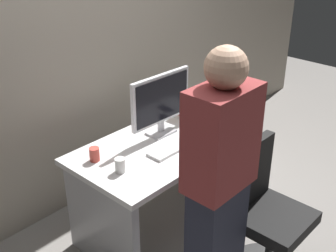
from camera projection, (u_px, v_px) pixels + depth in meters
ground_plane at (163, 223)px, 3.43m from camera, size 9.00×9.00×0.00m
wall_back at (84, 15)px, 3.23m from camera, size 6.40×0.10×3.00m
desk at (163, 170)px, 3.21m from camera, size 1.31×0.75×0.72m
office_chair at (265, 219)px, 2.81m from camera, size 0.52×0.52×0.94m
person_at_desk at (219, 187)px, 2.41m from camera, size 0.40×0.24×1.64m
monitor at (161, 101)px, 3.12m from camera, size 0.54×0.15×0.46m
keyboard at (175, 146)px, 3.04m from camera, size 0.43×0.14×0.02m
mouse at (197, 131)px, 3.22m from camera, size 0.06×0.10×0.03m
cup_near_keyboard at (120, 165)px, 2.74m from camera, size 0.07×0.07×0.10m
cup_by_monitor at (94, 154)px, 2.87m from camera, size 0.07×0.07×0.09m
book_stack at (187, 106)px, 3.48m from camera, size 0.22×0.19×0.16m
cell_phone at (223, 132)px, 3.24m from camera, size 0.08×0.15×0.01m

